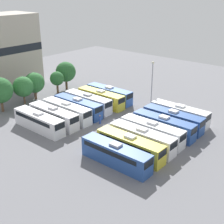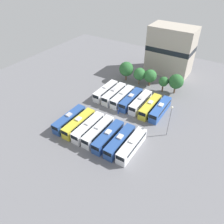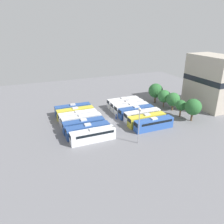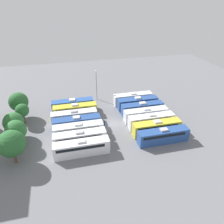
% 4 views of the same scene
% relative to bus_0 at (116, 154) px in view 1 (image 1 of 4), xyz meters
% --- Properties ---
extents(ground_plane, '(112.05, 112.05, 0.00)m').
position_rel_bus_0_xyz_m(ground_plane, '(9.69, 8.94, -1.66)').
color(ground_plane, slate).
extents(bus_0, '(2.49, 11.25, 3.38)m').
position_rel_bus_0_xyz_m(bus_0, '(0.00, 0.00, 0.00)').
color(bus_0, '#284C93').
rests_on(bus_0, ground_plane).
extents(bus_1, '(2.49, 11.25, 3.38)m').
position_rel_bus_0_xyz_m(bus_1, '(3.35, 0.00, 0.00)').
color(bus_1, gold).
rests_on(bus_1, ground_plane).
extents(bus_2, '(2.49, 11.25, 3.38)m').
position_rel_bus_0_xyz_m(bus_2, '(6.50, 0.04, 0.00)').
color(bus_2, silver).
rests_on(bus_2, ground_plane).
extents(bus_3, '(2.49, 11.25, 3.38)m').
position_rel_bus_0_xyz_m(bus_3, '(9.58, 0.19, 0.00)').
color(bus_3, silver).
rests_on(bus_3, ground_plane).
extents(bus_4, '(2.49, 11.25, 3.38)m').
position_rel_bus_0_xyz_m(bus_4, '(12.83, -0.04, 0.00)').
color(bus_4, '#284C93').
rests_on(bus_4, ground_plane).
extents(bus_5, '(2.49, 11.25, 3.38)m').
position_rel_bus_0_xyz_m(bus_5, '(16.15, 0.07, 0.00)').
color(bus_5, '#284C93').
rests_on(bus_5, ground_plane).
extents(bus_6, '(2.49, 11.25, 3.38)m').
position_rel_bus_0_xyz_m(bus_6, '(19.26, 0.42, 0.00)').
color(bus_6, silver).
rests_on(bus_6, ground_plane).
extents(bus_7, '(2.49, 11.25, 3.38)m').
position_rel_bus_0_xyz_m(bus_7, '(0.11, 17.65, 0.00)').
color(bus_7, silver).
rests_on(bus_7, ground_plane).
extents(bus_8, '(2.49, 11.25, 3.38)m').
position_rel_bus_0_xyz_m(bus_8, '(3.39, 17.63, 0.00)').
color(bus_8, silver).
rests_on(bus_8, ground_plane).
extents(bus_9, '(2.49, 11.25, 3.38)m').
position_rel_bus_0_xyz_m(bus_9, '(6.57, 17.60, 0.00)').
color(bus_9, silver).
rests_on(bus_9, ground_plane).
extents(bus_10, '(2.49, 11.25, 3.38)m').
position_rel_bus_0_xyz_m(bus_10, '(9.60, 17.65, 0.00)').
color(bus_10, '#284C93').
rests_on(bus_10, ground_plane).
extents(bus_11, '(2.49, 11.25, 3.38)m').
position_rel_bus_0_xyz_m(bus_11, '(12.76, 17.96, 0.00)').
color(bus_11, silver).
rests_on(bus_11, ground_plane).
extents(bus_12, '(2.49, 11.25, 3.38)m').
position_rel_bus_0_xyz_m(bus_12, '(16.18, 17.45, 0.00)').
color(bus_12, gold).
rests_on(bus_12, ground_plane).
extents(bus_13, '(2.49, 11.25, 3.38)m').
position_rel_bus_0_xyz_m(bus_13, '(19.31, 17.79, 0.00)').
color(bus_13, '#2D56A8').
rests_on(bus_13, ground_plane).
extents(worker_person, '(0.36, 0.36, 1.76)m').
position_rel_bus_0_xyz_m(worker_person, '(8.94, 11.12, -0.84)').
color(worker_person, navy).
rests_on(worker_person, ground_plane).
extents(light_pole, '(0.60, 0.60, 9.18)m').
position_rel_bus_0_xyz_m(light_pole, '(24.41, 10.12, 4.42)').
color(light_pole, gray).
rests_on(light_pole, ground_plane).
extents(tree_0, '(5.14, 5.14, 7.08)m').
position_rel_bus_0_xyz_m(tree_0, '(0.66, 30.31, 2.83)').
color(tree_0, brown).
rests_on(tree_0, ground_plane).
extents(tree_1, '(4.33, 4.33, 6.13)m').
position_rel_bus_0_xyz_m(tree_1, '(5.99, 30.33, 2.29)').
color(tree_1, brown).
rests_on(tree_1, ground_plane).
extents(tree_2, '(4.51, 4.51, 6.08)m').
position_rel_bus_0_xyz_m(tree_2, '(9.61, 31.30, 2.14)').
color(tree_2, brown).
rests_on(tree_2, ground_plane).
extents(tree_3, '(3.27, 3.27, 5.41)m').
position_rel_bus_0_xyz_m(tree_3, '(15.07, 30.09, 2.08)').
color(tree_3, brown).
rests_on(tree_3, ground_plane).
extents(tree_4, '(4.84, 4.84, 6.81)m').
position_rel_bus_0_xyz_m(tree_4, '(18.86, 31.24, 2.71)').
color(tree_4, brown).
rests_on(tree_4, ground_plane).
extents(depot_building, '(16.35, 9.75, 17.53)m').
position_rel_bus_0_xyz_m(depot_building, '(11.03, 45.12, 7.19)').
color(depot_building, '#B2A899').
rests_on(depot_building, ground_plane).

